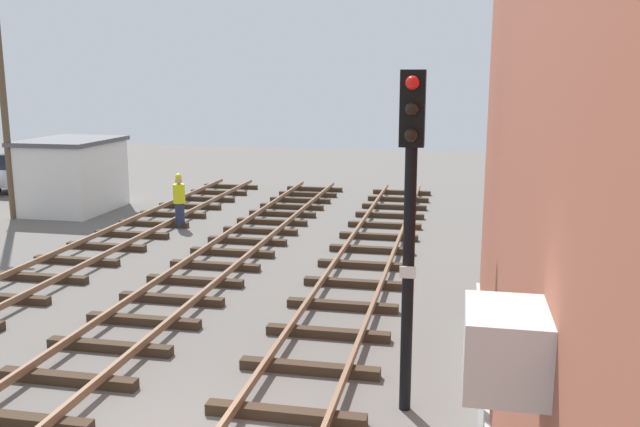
% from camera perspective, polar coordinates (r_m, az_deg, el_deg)
% --- Properties ---
extents(signal_mast, '(0.36, 0.40, 5.22)m').
position_cam_1_polar(signal_mast, '(10.19, 7.48, 0.83)').
color(signal_mast, black).
rests_on(signal_mast, ground).
extents(control_hut, '(3.00, 3.80, 2.76)m').
position_cam_1_polar(control_hut, '(27.86, -19.91, 3.03)').
color(control_hut, silver).
rests_on(control_hut, ground).
extents(parked_car_white, '(4.20, 2.04, 1.76)m').
position_cam_1_polar(parked_car_white, '(32.74, -22.83, 3.12)').
color(parked_car_white, silver).
rests_on(parked_car_white, ground).
extents(utility_pole_far, '(1.80, 0.24, 9.27)m').
position_cam_1_polar(utility_pole_far, '(26.89, -24.91, 9.75)').
color(utility_pole_far, brown).
rests_on(utility_pole_far, ground).
extents(track_worker_foreground, '(0.40, 0.40, 1.87)m').
position_cam_1_polar(track_worker_foreground, '(23.83, -11.61, 1.04)').
color(track_worker_foreground, '#262D4C').
rests_on(track_worker_foreground, ground).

